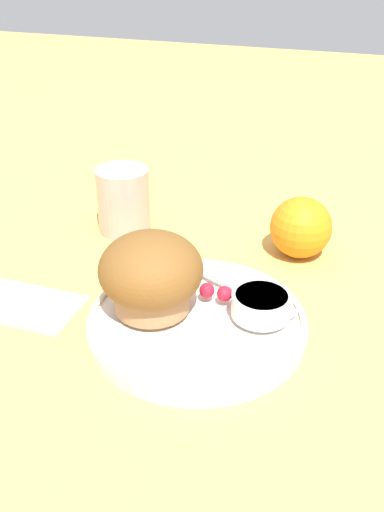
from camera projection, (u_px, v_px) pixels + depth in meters
name	position (u px, v px, depth m)	size (l,w,h in m)	color
ground_plane	(203.00, 318.00, 0.60)	(3.00, 3.00, 0.00)	tan
plate	(197.00, 322.00, 0.58)	(0.22, 0.22, 0.02)	silver
muffin	(151.00, 274.00, 0.56)	(0.10, 0.10, 0.08)	#9E7047
cream_ramekin	(260.00, 306.00, 0.56)	(0.06, 0.06, 0.02)	silver
berry_pair	(217.00, 292.00, 0.59)	(0.03, 0.02, 0.02)	#B7192D
butter_knife	(229.00, 283.00, 0.62)	(0.16, 0.08, 0.00)	silver
orange_fruit	(301.00, 227.00, 0.70)	(0.08, 0.08, 0.08)	orange
juice_glass	(124.00, 200.00, 0.75)	(0.07, 0.07, 0.09)	#E5998C
folded_napkin	(21.00, 303.00, 0.62)	(0.13, 0.07, 0.01)	beige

